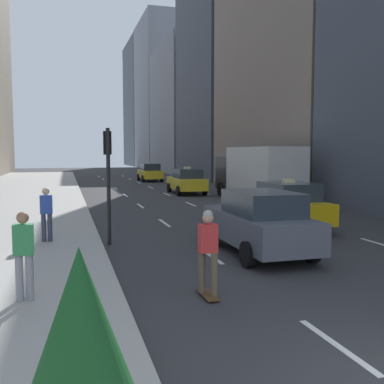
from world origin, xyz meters
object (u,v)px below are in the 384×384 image
object	(u,v)px
taxi_third	(150,172)
pedestrian_near_curb	(24,251)
taxi_lead	(187,181)
taxi_second	(286,205)
planter_with_shrub	(81,357)
sedan_black_near	(259,222)
box_truck	(257,172)
traffic_light_pole	(108,167)
skateboarder	(208,249)
pedestrian_mid_block	(46,212)

from	to	relation	value
taxi_third	pedestrian_near_curb	distance (m)	35.96
taxi_lead	taxi_second	xyz separation A→B (m)	(0.00, -14.39, 0.00)
taxi_lead	planter_with_shrub	size ratio (longest dim) A/B	2.26
taxi_third	pedestrian_near_curb	size ratio (longest dim) A/B	2.67
taxi_lead	taxi_third	xyz separation A→B (m)	(0.00, 13.75, 0.00)
taxi_second	taxi_third	xyz separation A→B (m)	(0.00, 28.14, 0.00)
taxi_second	sedan_black_near	distance (m)	4.70
box_truck	traffic_light_pole	world-z (taller)	traffic_light_pole
taxi_third	skateboarder	bearing A→B (deg)	-98.67
skateboarder	box_truck	bearing A→B (deg)	62.94
skateboarder	pedestrian_near_curb	world-z (taller)	pedestrian_near_curb
planter_with_shrub	traffic_light_pole	xyz separation A→B (m)	(1.19, 10.28, 1.26)
skateboarder	pedestrian_mid_block	xyz separation A→B (m)	(-3.24, 5.91, 0.10)
skateboarder	traffic_light_pole	world-z (taller)	traffic_light_pole
taxi_third	traffic_light_pole	bearing A→B (deg)	-102.93
traffic_light_pole	taxi_second	bearing A→B (deg)	10.58
taxi_second	traffic_light_pole	distance (m)	7.03
skateboarder	planter_with_shrub	xyz separation A→B (m)	(-2.58, -4.52, 0.19)
taxi_lead	pedestrian_mid_block	xyz separation A→B (m)	(-8.60, -15.49, 0.19)
sedan_black_near	box_truck	bearing A→B (deg)	66.27
taxi_second	box_truck	world-z (taller)	box_truck
taxi_third	pedestrian_mid_block	xyz separation A→B (m)	(-8.60, -29.24, 0.19)
taxi_lead	taxi_third	bearing A→B (deg)	90.00
taxi_lead	taxi_second	size ratio (longest dim) A/B	1.00
taxi_lead	traffic_light_pole	world-z (taller)	traffic_light_pole
box_truck	traffic_light_pole	distance (m)	14.01
box_truck	taxi_third	bearing A→B (deg)	98.31
planter_with_shrub	pedestrian_mid_block	xyz separation A→B (m)	(-0.66, 10.43, -0.09)
taxi_third	pedestrian_mid_block	distance (m)	30.48
planter_with_shrub	pedestrian_near_curb	world-z (taller)	planter_with_shrub
pedestrian_mid_block	sedan_black_near	bearing A→B (deg)	-24.73
sedan_black_near	box_truck	world-z (taller)	box_truck
skateboarder	planter_with_shrub	size ratio (longest dim) A/B	0.89
planter_with_shrub	pedestrian_mid_block	distance (m)	10.46
planter_with_shrub	pedestrian_mid_block	bearing A→B (deg)	93.64
taxi_second	traffic_light_pole	bearing A→B (deg)	-169.42
sedan_black_near	traffic_light_pole	world-z (taller)	traffic_light_pole
taxi_lead	taxi_second	distance (m)	14.39
pedestrian_near_curb	traffic_light_pole	world-z (taller)	traffic_light_pole
taxi_second	skateboarder	size ratio (longest dim) A/B	2.52
pedestrian_mid_block	traffic_light_pole	world-z (taller)	traffic_light_pole
taxi_third	skateboarder	distance (m)	35.56
planter_with_shrub	pedestrian_near_curb	distance (m)	4.89
taxi_third	box_truck	distance (m)	19.40
traffic_light_pole	box_truck	bearing A→B (deg)	46.94
sedan_black_near	pedestrian_near_curb	world-z (taller)	pedestrian_near_curb
taxi_third	box_truck	size ratio (longest dim) A/B	0.52
planter_with_shrub	traffic_light_pole	size ratio (longest dim) A/B	0.54
skateboarder	pedestrian_near_curb	distance (m)	3.44
taxi_lead	sedan_black_near	size ratio (longest dim) A/B	0.98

